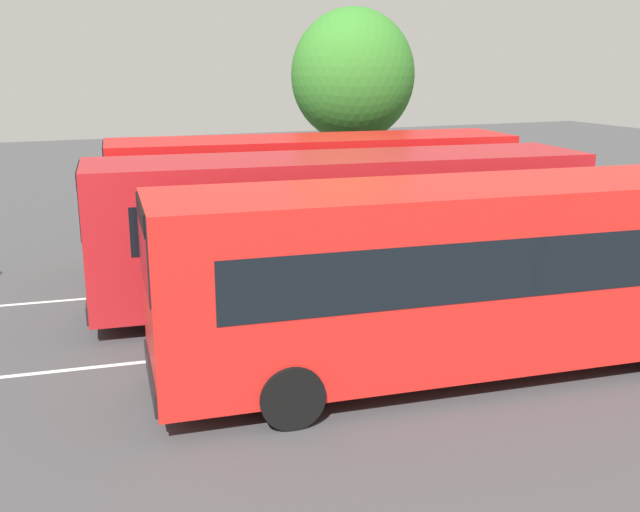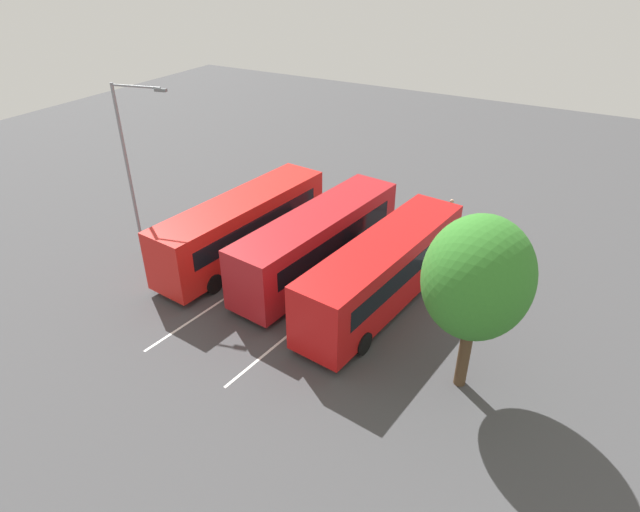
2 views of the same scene
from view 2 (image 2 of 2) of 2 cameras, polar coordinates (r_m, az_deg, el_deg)
name	(u,v)px [view 2 (image 2 of 2)]	position (r m, az deg, el deg)	size (l,w,h in m)	color
ground_plane	(310,276)	(26.72, -1.03, -2.09)	(77.28, 77.28, 0.00)	#424244
bus_far_left	(384,270)	(23.94, 6.81, -1.47)	(10.87, 3.70, 3.28)	red
bus_center_left	(319,240)	(26.11, -0.15, 1.67)	(10.86, 3.68, 3.28)	#AD191E
bus_center_right	(243,225)	(27.83, -8.15, 3.27)	(10.85, 3.54, 3.28)	red
pedestrian	(451,211)	(31.63, 13.71, 4.67)	(0.45, 0.45, 1.79)	#232833
street_lamp	(131,162)	(28.14, -19.43, 9.41)	(0.86, 2.77, 8.84)	gray
depot_tree	(478,278)	(18.62, 16.41, -2.27)	(4.13, 3.72, 6.90)	#4C3823
lane_stripe_outer_left	(347,287)	(25.89, 2.90, -3.30)	(16.65, 0.12, 0.01)	silver
lane_stripe_inner_left	(276,265)	(27.67, -4.70, -0.94)	(16.65, 0.12, 0.01)	silver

